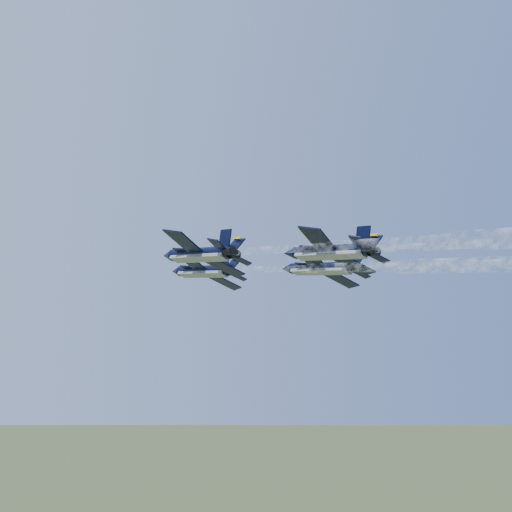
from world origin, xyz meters
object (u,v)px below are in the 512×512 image
jet_lead (202,271)px  jet_slot (329,252)px  jet_left (199,254)px  jet_right (320,268)px

jet_lead → jet_slot: (6.30, -26.11, 0.00)m
jet_left → jet_right: bearing=-0.4°
jet_lead → jet_slot: bearing=-88.7°
jet_left → jet_slot: (13.96, -9.97, 0.00)m
jet_right → jet_slot: same height
jet_right → jet_left: bearing=179.6°
jet_slot → jet_left: bearing=132.2°
jet_lead → jet_right: bearing=-50.8°
jet_lead → jet_left: (-7.66, -16.14, 0.00)m
jet_left → jet_lead: bearing=52.4°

